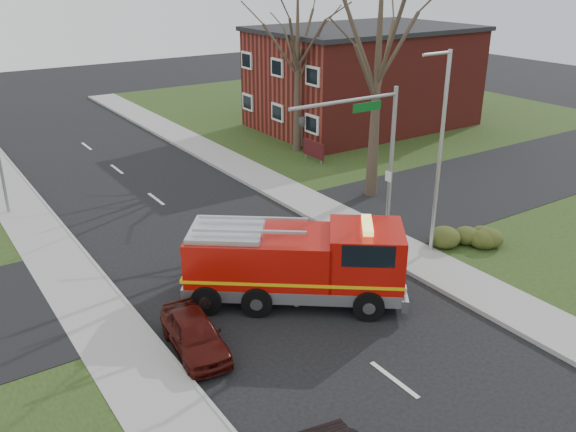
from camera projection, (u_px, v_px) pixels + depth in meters
ground at (282, 295)px, 22.54m from camera, size 120.00×120.00×0.00m
sidewalk_right at (405, 252)px, 25.70m from camera, size 2.40×80.00×0.15m
sidewalk_left at (119, 347)px, 19.32m from camera, size 2.40×80.00×0.15m
cross_street_right at (553, 164)px, 37.10m from camera, size 30.00×8.00×0.15m
brick_building at (364, 77)px, 44.73m from camera, size 15.40×10.40×7.25m
health_center_sign at (313, 149)px, 37.20m from camera, size 0.12×2.00×1.40m
hedge_corner at (470, 234)px, 26.18m from camera, size 2.80×2.00×0.90m
bare_tree_near at (378, 53)px, 29.20m from camera, size 6.00×6.00×12.00m
bare_tree_far at (297, 50)px, 37.23m from camera, size 5.25×5.25×10.50m
traffic_signal_mast at (369, 142)px, 24.57m from camera, size 5.29×0.18×6.80m
streetlight_pole at (439, 149)px, 24.09m from camera, size 1.48×0.16×8.40m
fire_engine at (297, 264)px, 21.78m from camera, size 7.66×6.73×3.09m
parked_car_maroon at (195, 333)px, 19.08m from camera, size 1.89×3.77×1.23m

